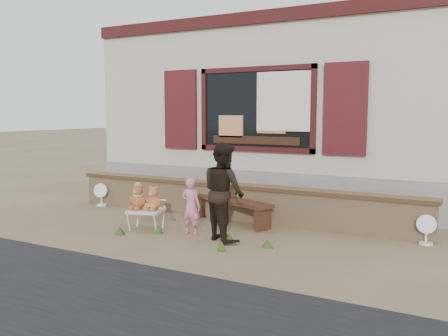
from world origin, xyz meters
The scene contains 12 objects.
ground centered at (0.00, 0.00, 0.00)m, with size 80.00×80.00×0.00m, color brown.
shopfront centered at (0.00, 4.49, 2.00)m, with size 8.04×5.13×4.00m.
brick_wall centered at (0.00, 1.00, 0.34)m, with size 7.10×0.36×0.67m.
bench centered at (0.14, 0.67, 0.32)m, with size 1.73×0.92×0.44m.
folding_chair centered at (-0.95, -0.44, 0.31)m, with size 0.67×0.63×0.34m.
teddy_bear_left centered at (-1.09, -0.48, 0.57)m, with size 0.33×0.28×0.45m, color brown, non-canonical shape.
teddy_bear_right centered at (-0.82, -0.40, 0.55)m, with size 0.31×0.26×0.42m, color #955229, non-canonical shape.
child centered at (-0.09, -0.37, 0.47)m, with size 0.34×0.22×0.93m, color pink.
adult centered at (0.54, -0.42, 0.77)m, with size 0.75×0.58×1.54m, color black.
fan_left centered at (-3.07, 0.76, 0.24)m, with size 0.31×0.20×0.49m.
fan_right centered at (3.36, 0.80, 0.23)m, with size 0.29×0.20×0.46m.
grass_tufts centered at (0.07, -0.53, 0.06)m, with size 2.60×1.41×0.15m.
Camera 1 is at (3.97, -6.80, 1.98)m, focal length 38.00 mm.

